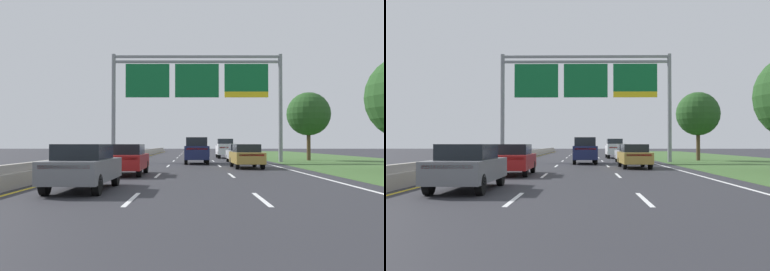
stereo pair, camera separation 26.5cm
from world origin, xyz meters
The scene contains 12 objects.
ground_plane centered at (0.00, 35.00, 0.00)m, with size 220.00×220.00×0.00m, color #2B2B30.
lane_striping centered at (0.00, 34.54, 0.00)m, with size 11.96×106.00×0.01m.
grass_verge_right centered at (13.95, 35.00, 0.01)m, with size 14.00×110.00×0.02m, color #3D602D.
median_barrier_concrete centered at (-6.60, 35.00, 0.35)m, with size 0.60×110.00×0.85m.
overhead_sign_gantry centered at (0.30, 34.86, 6.75)m, with size 15.06×0.42×9.52m.
pickup_truck_white centered at (3.69, 45.77, 1.07)m, with size 2.01×5.40×2.20m.
car_red_left_lane_sedan centered at (-3.45, 19.81, 0.82)m, with size 1.85×4.41×1.57m.
car_navy_centre_lane_suv centered at (0.20, 31.99, 1.10)m, with size 1.98×4.73×2.11m.
car_grey_left_lane_sedan centered at (-3.83, 12.84, 0.82)m, with size 1.84×4.41×1.57m.
car_silver_right_lane_sedan centered at (3.85, 33.89, 0.82)m, with size 1.87×4.42×1.57m.
car_gold_right_lane_sedan centered at (3.46, 26.05, 0.82)m, with size 1.90×4.43×1.57m.
roadside_tree_mid centered at (11.11, 38.44, 4.49)m, with size 4.17×4.17×6.59m.
Camera 1 is at (-0.13, -1.27, 1.57)m, focal length 38.63 mm.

